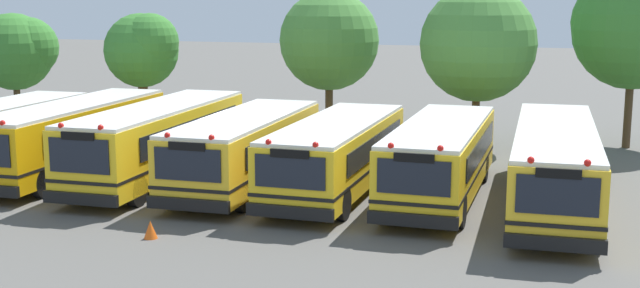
{
  "coord_description": "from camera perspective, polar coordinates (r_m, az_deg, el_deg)",
  "views": [
    {
      "loc": [
        10.36,
        -25.82,
        6.55
      ],
      "look_at": [
        2.67,
        0.0,
        1.6
      ],
      "focal_mm": 45.86,
      "sensor_mm": 36.0,
      "label": 1
    }
  ],
  "objects": [
    {
      "name": "school_bus_1",
      "position": [
        31.44,
        -16.84,
        0.6
      ],
      "size": [
        2.56,
        10.23,
        2.73
      ],
      "rotation": [
        0.0,
        0.0,
        3.16
      ],
      "color": "#EAA80C",
      "rests_on": "ground_plane"
    },
    {
      "name": "school_bus_4",
      "position": [
        27.15,
        1.17,
        -0.65
      ],
      "size": [
        2.73,
        9.54,
        2.54
      ],
      "rotation": [
        0.0,
        0.0,
        3.13
      ],
      "color": "yellow",
      "rests_on": "ground_plane"
    },
    {
      "name": "school_bus_5",
      "position": [
        26.64,
        8.41,
        -0.92
      ],
      "size": [
        2.61,
        9.55,
        2.59
      ],
      "rotation": [
        0.0,
        0.0,
        3.13
      ],
      "color": "yellow",
      "rests_on": "ground_plane"
    },
    {
      "name": "school_bus_3",
      "position": [
        28.08,
        -5.22,
        -0.27
      ],
      "size": [
        2.69,
        9.44,
        2.59
      ],
      "rotation": [
        0.0,
        0.0,
        3.15
      ],
      "color": "yellow",
      "rests_on": "ground_plane"
    },
    {
      "name": "tree_3",
      "position": [
        35.47,
        10.78,
        7.07
      ],
      "size": [
        4.92,
        4.92,
        6.95
      ],
      "color": "#4C3823",
      "rests_on": "ground_plane"
    },
    {
      "name": "ground_plane",
      "position": [
        28.58,
        -5.13,
        -2.88
      ],
      "size": [
        160.0,
        160.0,
        0.0
      ],
      "primitive_type": "plane",
      "color": "#595651"
    },
    {
      "name": "school_bus_6",
      "position": [
        26.35,
        16.06,
        -1.3
      ],
      "size": [
        2.71,
        11.7,
        2.63
      ],
      "rotation": [
        0.0,
        0.0,
        3.16
      ],
      "color": "yellow",
      "rests_on": "ground_plane"
    },
    {
      "name": "traffic_cone",
      "position": [
        22.79,
        -11.75,
        -5.86
      ],
      "size": [
        0.38,
        0.38,
        0.5
      ],
      "primitive_type": "cone",
      "color": "#EA5914",
      "rests_on": "ground_plane"
    },
    {
      "name": "school_bus_2",
      "position": [
        29.66,
        -11.2,
        0.33
      ],
      "size": [
        2.63,
        10.46,
        2.78
      ],
      "rotation": [
        0.0,
        0.0,
        3.16
      ],
      "color": "yellow",
      "rests_on": "ground_plane"
    },
    {
      "name": "tree_0",
      "position": [
        43.16,
        -20.29,
        6.15
      ],
      "size": [
        4.0,
        3.8,
        5.66
      ],
      "color": "#4C3823",
      "rests_on": "ground_plane"
    },
    {
      "name": "tree_1",
      "position": [
        39.19,
        -12.18,
        6.55
      ],
      "size": [
        3.63,
        3.46,
        5.71
      ],
      "color": "#4C3823",
      "rests_on": "ground_plane"
    },
    {
      "name": "tree_4",
      "position": [
        37.29,
        20.76,
        7.63
      ],
      "size": [
        5.13,
        5.09,
        7.63
      ],
      "color": "#4C3823",
      "rests_on": "ground_plane"
    },
    {
      "name": "tree_2",
      "position": [
        38.63,
        0.5,
        7.22
      ],
      "size": [
        4.68,
        4.68,
        6.75
      ],
      "color": "#4C3823",
      "rests_on": "ground_plane"
    }
  ]
}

